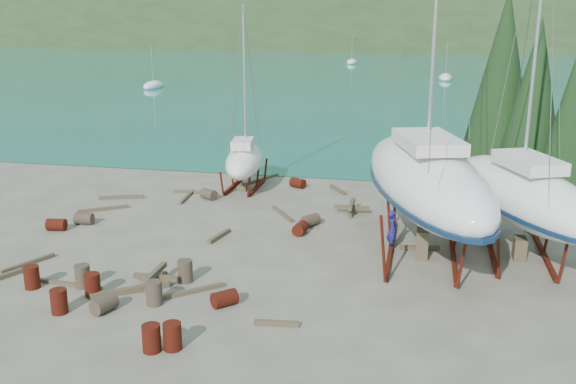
% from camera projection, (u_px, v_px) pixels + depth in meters
% --- Properties ---
extents(ground, '(600.00, 600.00, 0.00)m').
position_uv_depth(ground, '(247.00, 266.00, 26.48)').
color(ground, '#5A5247').
rests_on(ground, ground).
extents(bay_water, '(700.00, 700.00, 0.00)m').
position_uv_depth(bay_water, '(413.00, 34.00, 323.36)').
color(bay_water, '#19757E').
rests_on(bay_water, ground).
extents(far_hill, '(800.00, 360.00, 110.00)m').
position_uv_depth(far_hill, '(413.00, 33.00, 328.07)').
color(far_hill, '#23351A').
rests_on(far_hill, ground).
extents(far_house_left, '(6.60, 5.60, 5.60)m').
position_uv_depth(far_house_left, '(225.00, 35.00, 216.65)').
color(far_house_left, beige).
rests_on(far_house_left, ground).
extents(far_house_center, '(6.60, 5.60, 5.60)m').
position_uv_depth(far_house_center, '(343.00, 36.00, 208.72)').
color(far_house_center, beige).
rests_on(far_house_center, ground).
extents(far_house_right, '(6.60, 5.60, 5.60)m').
position_uv_depth(far_house_right, '(503.00, 37.00, 198.82)').
color(far_house_right, beige).
rests_on(far_house_right, ground).
extents(cypress_near_right, '(3.60, 3.60, 10.00)m').
position_uv_depth(cypress_near_right, '(535.00, 98.00, 33.76)').
color(cypress_near_right, black).
rests_on(cypress_near_right, ground).
extents(cypress_mid_right, '(3.06, 3.06, 8.50)m').
position_uv_depth(cypress_mid_right, '(571.00, 121.00, 31.81)').
color(cypress_mid_right, black).
rests_on(cypress_mid_right, ground).
extents(cypress_back_left, '(4.14, 4.14, 11.50)m').
position_uv_depth(cypress_back_left, '(502.00, 77.00, 35.70)').
color(cypress_back_left, black).
rests_on(cypress_back_left, ground).
extents(moored_boat_left, '(2.00, 5.00, 6.05)m').
position_uv_depth(moored_boat_left, '(153.00, 86.00, 88.87)').
color(moored_boat_left, white).
rests_on(moored_boat_left, ground).
extents(moored_boat_mid, '(2.00, 5.00, 6.05)m').
position_uv_depth(moored_boat_mid, '(445.00, 78.00, 99.79)').
color(moored_boat_mid, white).
rests_on(moored_boat_mid, ground).
extents(moored_boat_far, '(2.00, 5.00, 6.05)m').
position_uv_depth(moored_boat_far, '(352.00, 62.00, 131.63)').
color(moored_boat_far, white).
rests_on(moored_boat_far, ground).
extents(large_sailboat_near, '(7.40, 13.63, 20.60)m').
position_uv_depth(large_sailboat_near, '(426.00, 179.00, 27.15)').
color(large_sailboat_near, white).
rests_on(large_sailboat_near, ground).
extents(large_sailboat_far, '(6.91, 11.06, 16.89)m').
position_uv_depth(large_sailboat_far, '(523.00, 193.00, 27.03)').
color(large_sailboat_far, white).
rests_on(large_sailboat_far, ground).
extents(small_sailboat_shore, '(3.03, 6.83, 10.55)m').
position_uv_depth(small_sailboat_shore, '(244.00, 160.00, 37.75)').
color(small_sailboat_shore, white).
rests_on(small_sailboat_shore, ground).
extents(worker, '(0.58, 0.75, 1.82)m').
position_uv_depth(worker, '(392.00, 230.00, 28.13)').
color(worker, navy).
rests_on(worker, ground).
extents(drum_0, '(0.58, 0.58, 0.88)m').
position_uv_depth(drum_0, '(59.00, 301.00, 22.25)').
color(drum_0, '#5F1B10').
rests_on(drum_0, ground).
extents(drum_1, '(0.84, 1.02, 0.58)m').
position_uv_depth(drum_1, '(104.00, 304.00, 22.38)').
color(drum_1, '#2D2823').
rests_on(drum_1, ground).
extents(drum_2, '(0.95, 0.70, 0.58)m').
position_uv_depth(drum_2, '(56.00, 225.00, 30.79)').
color(drum_2, '#5F1B10').
rests_on(drum_2, ground).
extents(drum_3, '(0.58, 0.58, 0.88)m').
position_uv_depth(drum_3, '(151.00, 338.00, 19.73)').
color(drum_3, '#5F1B10').
rests_on(drum_3, ground).
extents(drum_4, '(1.05, 0.92, 0.58)m').
position_uv_depth(drum_4, '(298.00, 183.00, 38.33)').
color(drum_4, '#5F1B10').
rests_on(drum_4, ground).
extents(drum_5, '(0.58, 0.58, 0.88)m').
position_uv_depth(drum_5, '(154.00, 293.00, 22.92)').
color(drum_5, '#2D2823').
rests_on(drum_5, ground).
extents(drum_6, '(0.70, 0.95, 0.58)m').
position_uv_depth(drum_6, '(300.00, 228.00, 30.26)').
color(drum_6, '#5F1B10').
rests_on(drum_6, ground).
extents(drum_7, '(0.58, 0.58, 0.88)m').
position_uv_depth(drum_7, '(172.00, 336.00, 19.85)').
color(drum_7, '#5F1B10').
rests_on(drum_7, ground).
extents(drum_9, '(1.05, 0.94, 0.58)m').
position_uv_depth(drum_9, '(209.00, 194.00, 35.94)').
color(drum_9, '#2D2823').
rests_on(drum_9, ground).
extents(drum_10, '(0.58, 0.58, 0.88)m').
position_uv_depth(drum_10, '(92.00, 285.00, 23.60)').
color(drum_10, '#5F1B10').
rests_on(drum_10, ground).
extents(drum_11, '(0.97, 1.05, 0.58)m').
position_uv_depth(drum_11, '(311.00, 220.00, 31.43)').
color(drum_11, '#2D2823').
rests_on(drum_11, ground).
extents(drum_12, '(1.03, 1.03, 0.58)m').
position_uv_depth(drum_12, '(225.00, 298.00, 22.83)').
color(drum_12, '#5F1B10').
rests_on(drum_12, ground).
extents(drum_13, '(0.58, 0.58, 0.88)m').
position_uv_depth(drum_13, '(32.00, 277.00, 24.29)').
color(drum_13, '#5F1B10').
rests_on(drum_13, ground).
extents(drum_15, '(0.93, 0.65, 0.58)m').
position_uv_depth(drum_15, '(84.00, 219.00, 31.69)').
color(drum_15, '#2D2823').
rests_on(drum_15, ground).
extents(drum_16, '(0.58, 0.58, 0.88)m').
position_uv_depth(drum_16, '(83.00, 276.00, 24.38)').
color(drum_16, '#2D2823').
rests_on(drum_16, ground).
extents(drum_17, '(0.58, 0.58, 0.88)m').
position_uv_depth(drum_17, '(185.00, 271.00, 24.85)').
color(drum_17, '#2D2823').
rests_on(drum_17, ground).
extents(timber_0, '(2.61, 0.20, 0.14)m').
position_uv_depth(timber_0, '(195.00, 192.00, 37.14)').
color(timber_0, brown).
rests_on(timber_0, ground).
extents(timber_1, '(1.70, 0.49, 0.19)m').
position_uv_depth(timber_1, '(420.00, 248.00, 28.28)').
color(timber_1, brown).
rests_on(timber_1, ground).
extents(timber_2, '(2.39, 0.99, 0.19)m').
position_uv_depth(timber_2, '(121.00, 197.00, 36.08)').
color(timber_2, brown).
rests_on(timber_2, ground).
extents(timber_3, '(3.20, 0.46, 0.15)m').
position_uv_depth(timber_3, '(65.00, 284.00, 24.60)').
color(timber_3, brown).
rests_on(timber_3, ground).
extents(timber_5, '(2.31, 2.08, 0.16)m').
position_uv_depth(timber_5, '(187.00, 292.00, 23.82)').
color(timber_5, brown).
rests_on(timber_5, ground).
extents(timber_6, '(1.19, 1.66, 0.19)m').
position_uv_depth(timber_6, '(338.00, 190.00, 37.61)').
color(timber_6, brown).
rests_on(timber_6, ground).
extents(timber_7, '(1.53, 0.33, 0.17)m').
position_uv_depth(timber_7, '(277.00, 323.00, 21.43)').
color(timber_7, brown).
rests_on(timber_7, ground).
extents(timber_8, '(0.57, 1.84, 0.19)m').
position_uv_depth(timber_8, '(219.00, 236.00, 29.78)').
color(timber_8, brown).
rests_on(timber_8, ground).
extents(timber_9, '(1.32, 2.52, 0.15)m').
position_uv_depth(timber_9, '(264.00, 179.00, 40.20)').
color(timber_9, brown).
rests_on(timber_9, ground).
extents(timber_10, '(1.59, 2.27, 0.16)m').
position_uv_depth(timber_10, '(283.00, 214.00, 33.16)').
color(timber_10, brown).
rests_on(timber_10, ground).
extents(timber_12, '(1.15, 2.30, 0.17)m').
position_uv_depth(timber_12, '(28.00, 263.00, 26.58)').
color(timber_12, brown).
rests_on(timber_12, ground).
extents(timber_15, '(0.35, 2.61, 0.15)m').
position_uv_depth(timber_15, '(187.00, 197.00, 36.21)').
color(timber_15, brown).
rests_on(timber_15, ground).
extents(timber_16, '(2.54, 1.86, 0.23)m').
position_uv_depth(timber_16, '(130.00, 290.00, 23.93)').
color(timber_16, brown).
rests_on(timber_16, ground).
extents(timber_17, '(2.26, 1.65, 0.16)m').
position_uv_depth(timber_17, '(103.00, 209.00, 33.97)').
color(timber_17, brown).
rests_on(timber_17, ground).
extents(timber_pile_fore, '(1.80, 1.80, 0.60)m').
position_uv_depth(timber_pile_fore, '(156.00, 277.00, 24.63)').
color(timber_pile_fore, brown).
rests_on(timber_pile_fore, ground).
extents(timber_pile_aft, '(1.80, 1.80, 0.60)m').
position_uv_depth(timber_pile_aft, '(352.00, 208.00, 33.41)').
color(timber_pile_aft, brown).
rests_on(timber_pile_aft, ground).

